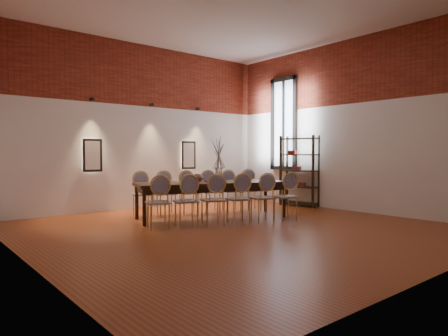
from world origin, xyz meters
TOP-DOWN VIEW (x-y plane):
  - floor at (0.00, 0.00)m, footprint 7.00×7.00m
  - ceiling at (0.00, 0.00)m, footprint 7.00×7.00m
  - wall_back at (0.00, 3.55)m, footprint 7.00×0.10m
  - wall_left at (-3.55, 0.00)m, footprint 0.10×7.00m
  - wall_right at (3.55, 0.00)m, footprint 0.10×7.00m
  - brick_band_back at (0.00, 3.48)m, footprint 7.00×0.02m
  - brick_band_right at (3.48, 0.00)m, footprint 0.02×7.00m
  - niche_left at (-1.30, 3.45)m, footprint 0.36×0.06m
  - niche_right at (1.30, 3.45)m, footprint 0.36×0.06m
  - spot_fixture_left at (-1.30, 3.42)m, footprint 0.08×0.10m
  - spot_fixture_mid at (0.20, 3.42)m, footprint 0.08×0.10m
  - spot_fixture_right at (1.60, 3.42)m, footprint 0.08×0.10m
  - window_glass at (3.46, 2.00)m, footprint 0.02×0.78m
  - window_frame at (3.44, 2.00)m, footprint 0.08×0.90m
  - window_mullion at (3.44, 2.00)m, footprint 0.06×0.06m
  - dining_table at (0.34, 1.18)m, footprint 3.26×1.90m
  - chair_near_a at (-1.13, 0.83)m, footprint 0.55×0.55m
  - chair_near_b at (-0.64, 0.67)m, footprint 0.55×0.55m
  - chair_near_c at (-0.14, 0.51)m, footprint 0.55×0.55m
  - chair_near_d at (0.35, 0.36)m, footprint 0.55×0.55m
  - chair_near_e at (0.84, 0.20)m, footprint 0.55×0.55m
  - chair_near_f at (1.33, 0.04)m, footprint 0.55×0.55m
  - chair_far_a at (-0.65, 2.31)m, footprint 0.55×0.55m
  - chair_far_b at (-0.16, 2.15)m, footprint 0.55×0.55m
  - chair_far_c at (0.33, 2.00)m, footprint 0.55×0.55m
  - chair_far_d at (0.82, 1.84)m, footprint 0.55×0.55m
  - chair_far_e at (1.32, 1.68)m, footprint 0.55×0.55m
  - chair_far_f at (1.81, 1.52)m, footprint 0.55×0.55m
  - vase at (0.49, 1.13)m, footprint 0.14×0.14m
  - dried_branches at (0.49, 1.13)m, footprint 0.50×0.50m
  - bowl at (0.01, 1.23)m, footprint 0.24×0.24m
  - book at (0.36, 1.20)m, footprint 0.30×0.25m
  - shelving_rack at (3.28, 1.30)m, footprint 0.54×1.05m

SIDE VIEW (x-z plane):
  - floor at x=0.00m, z-range -0.02..0.00m
  - dining_table at x=0.34m, z-range 0.00..0.75m
  - chair_near_a at x=-1.13m, z-range 0.00..0.94m
  - chair_near_b at x=-0.64m, z-range 0.00..0.94m
  - chair_near_c at x=-0.14m, z-range 0.00..0.94m
  - chair_near_d at x=0.35m, z-range 0.00..0.94m
  - chair_near_e at x=0.84m, z-range 0.00..0.94m
  - chair_near_f at x=1.33m, z-range 0.00..0.94m
  - chair_far_a at x=-0.65m, z-range 0.00..0.94m
  - chair_far_b at x=-0.16m, z-range 0.00..0.94m
  - chair_far_c at x=0.33m, z-range 0.00..0.94m
  - chair_far_d at x=0.82m, z-range 0.00..0.94m
  - chair_far_e at x=1.32m, z-range 0.00..0.94m
  - chair_far_f at x=1.81m, z-range 0.00..0.94m
  - book at x=0.36m, z-range 0.75..0.78m
  - bowl at x=0.01m, z-range 0.75..0.93m
  - vase at x=0.49m, z-range 0.75..1.05m
  - shelving_rack at x=3.28m, z-range 0.00..1.80m
  - niche_left at x=-1.30m, z-range 0.97..1.63m
  - niche_right at x=1.30m, z-range 0.97..1.63m
  - dried_branches at x=0.49m, z-range 1.00..1.70m
  - wall_back at x=0.00m, z-range 0.00..4.00m
  - wall_left at x=-3.55m, z-range 0.00..4.00m
  - wall_right at x=3.55m, z-range 0.00..4.00m
  - window_glass at x=3.46m, z-range 0.96..3.34m
  - window_frame at x=3.44m, z-range 0.90..3.40m
  - window_mullion at x=3.44m, z-range 0.95..3.35m
  - spot_fixture_left at x=-1.30m, z-range 2.51..2.59m
  - spot_fixture_mid at x=0.20m, z-range 2.51..2.59m
  - spot_fixture_right at x=1.60m, z-range 2.51..2.59m
  - brick_band_back at x=0.00m, z-range 2.50..4.00m
  - brick_band_right at x=3.48m, z-range 2.50..4.00m
  - ceiling at x=0.00m, z-range 4.00..4.02m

